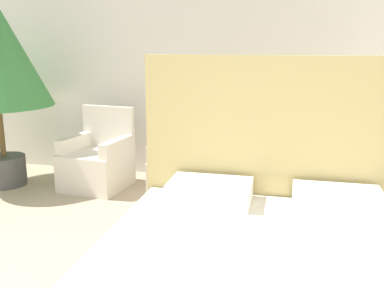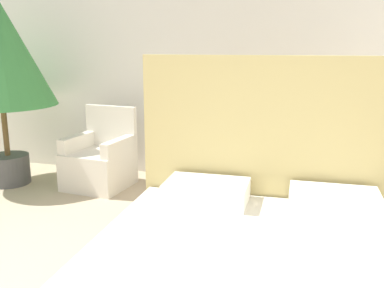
{
  "view_description": "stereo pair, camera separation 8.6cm",
  "coord_description": "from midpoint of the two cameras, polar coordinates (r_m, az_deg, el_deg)",
  "views": [
    {
      "loc": [
        1.12,
        -0.66,
        1.54
      ],
      "look_at": [
        0.31,
        2.87,
        0.69
      ],
      "focal_mm": 40.0,
      "sensor_mm": 36.0,
      "label": 1
    },
    {
      "loc": [
        1.2,
        -0.64,
        1.54
      ],
      "look_at": [
        0.31,
        2.87,
        0.69
      ],
      "focal_mm": 40.0,
      "sensor_mm": 36.0,
      "label": 2
    }
  ],
  "objects": [
    {
      "name": "wall_back",
      "position": [
        4.95,
        -0.6,
        12.14
      ],
      "size": [
        10.0,
        0.06,
        2.9
      ],
      "color": "white",
      "rests_on": "ground_plane"
    },
    {
      "name": "armchair_near_window_left",
      "position": [
        4.8,
        -13.0,
        -2.55
      ],
      "size": [
        0.71,
        0.7,
        0.87
      ],
      "rotation": [
        0.0,
        0.0,
        -0.13
      ],
      "color": "silver",
      "rests_on": "ground_plane"
    },
    {
      "name": "armchair_near_window_right",
      "position": [
        4.47,
        -1.75,
        -3.38
      ],
      "size": [
        0.67,
        0.67,
        0.87
      ],
      "rotation": [
        0.0,
        0.0,
        0.07
      ],
      "color": "silver",
      "rests_on": "ground_plane"
    }
  ]
}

